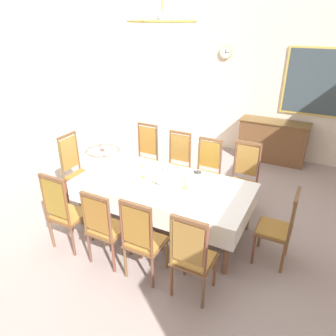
{
  "coord_description": "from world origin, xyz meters",
  "views": [
    {
      "loc": [
        1.89,
        -3.44,
        2.89
      ],
      "look_at": [
        0.06,
        0.08,
        0.98
      ],
      "focal_mm": 33.54,
      "sensor_mm": 36.0,
      "label": 1
    }
  ],
  "objects_px": {
    "chair_head_west": "(77,169)",
    "candlestick_east": "(185,180)",
    "chandelier": "(162,20)",
    "candlestick_west": "(143,170)",
    "dining_table": "(163,187)",
    "chair_south_c": "(143,239)",
    "bowl_far_left": "(169,204)",
    "chair_south_d": "(192,256)",
    "chair_north_d": "(243,178)",
    "sideboard": "(272,141)",
    "chair_north_c": "(206,171)",
    "chair_head_east": "(280,226)",
    "spoon_primary": "(100,185)",
    "mounted_clock": "(226,52)",
    "spoon_secondary": "(206,176)",
    "bowl_near_left": "(106,187)",
    "bowl_far_right": "(173,168)",
    "chair_south_a": "(64,211)",
    "chair_south_b": "(105,226)",
    "soup_tureen": "(163,176)",
    "framed_painting": "(316,82)",
    "chair_north_a": "(145,156)",
    "chair_north_b": "(177,164)",
    "bowl_near_right": "(197,173)"
  },
  "relations": [
    {
      "from": "chandelier",
      "to": "chair_north_c",
      "type": "bearing_deg",
      "value": 74.95
    },
    {
      "from": "dining_table",
      "to": "chair_south_c",
      "type": "relative_size",
      "value": 2.23
    },
    {
      "from": "chair_south_d",
      "to": "bowl_far_right",
      "type": "xyz_separation_m",
      "value": [
        -0.98,
        1.48,
        0.2
      ]
    },
    {
      "from": "chair_south_b",
      "to": "chair_north_c",
      "type": "distance_m",
      "value": 2.11
    },
    {
      "from": "chair_north_a",
      "to": "chair_north_b",
      "type": "distance_m",
      "value": 0.66
    },
    {
      "from": "spoon_primary",
      "to": "bowl_far_right",
      "type": "bearing_deg",
      "value": 52.21
    },
    {
      "from": "candlestick_east",
      "to": "bowl_far_right",
      "type": "height_order",
      "value": "candlestick_east"
    },
    {
      "from": "bowl_near_left",
      "to": "bowl_far_left",
      "type": "distance_m",
      "value": 0.98
    },
    {
      "from": "chair_north_b",
      "to": "spoon_primary",
      "type": "bearing_deg",
      "value": 72.56
    },
    {
      "from": "candlestick_east",
      "to": "chair_south_b",
      "type": "bearing_deg",
      "value": -121.33
    },
    {
      "from": "bowl_near_right",
      "to": "mounted_clock",
      "type": "distance_m",
      "value": 3.43
    },
    {
      "from": "chair_north_c",
      "to": "chair_head_east",
      "type": "height_order",
      "value": "chair_north_c"
    },
    {
      "from": "chair_north_d",
      "to": "candlestick_east",
      "type": "bearing_deg",
      "value": 61.12
    },
    {
      "from": "chair_north_d",
      "to": "soup_tureen",
      "type": "bearing_deg",
      "value": 48.31
    },
    {
      "from": "chair_south_a",
      "to": "spoon_secondary",
      "type": "relative_size",
      "value": 6.46
    },
    {
      "from": "soup_tureen",
      "to": "spoon_primary",
      "type": "height_order",
      "value": "soup_tureen"
    },
    {
      "from": "mounted_clock",
      "to": "bowl_near_left",
      "type": "bearing_deg",
      "value": -94.3
    },
    {
      "from": "chair_south_d",
      "to": "framed_painting",
      "type": "bearing_deg",
      "value": 81.59
    },
    {
      "from": "chair_south_d",
      "to": "soup_tureen",
      "type": "relative_size",
      "value": 3.77
    },
    {
      "from": "chair_head_east",
      "to": "bowl_near_left",
      "type": "relative_size",
      "value": 5.91
    },
    {
      "from": "chair_head_east",
      "to": "sideboard",
      "type": "xyz_separation_m",
      "value": [
        -0.7,
        3.26,
        -0.09
      ]
    },
    {
      "from": "chair_north_a",
      "to": "chair_north_c",
      "type": "xyz_separation_m",
      "value": [
        1.21,
        -0.0,
        -0.02
      ]
    },
    {
      "from": "bowl_near_left",
      "to": "spoon_primary",
      "type": "distance_m",
      "value": 0.12
    },
    {
      "from": "dining_table",
      "to": "mounted_clock",
      "type": "height_order",
      "value": "mounted_clock"
    },
    {
      "from": "chair_north_d",
      "to": "chandelier",
      "type": "bearing_deg",
      "value": 48.58
    },
    {
      "from": "chair_head_west",
      "to": "candlestick_east",
      "type": "height_order",
      "value": "chair_head_west"
    },
    {
      "from": "bowl_far_right",
      "to": "chair_head_west",
      "type": "bearing_deg",
      "value": -163.66
    },
    {
      "from": "sideboard",
      "to": "chair_south_b",
      "type": "bearing_deg",
      "value": 74.0
    },
    {
      "from": "dining_table",
      "to": "candlestick_west",
      "type": "distance_m",
      "value": 0.4
    },
    {
      "from": "chair_head_west",
      "to": "chandelier",
      "type": "distance_m",
      "value": 2.81
    },
    {
      "from": "chair_head_east",
      "to": "candlestick_east",
      "type": "xyz_separation_m",
      "value": [
        -1.31,
        0.0,
        0.32
      ]
    },
    {
      "from": "chair_south_d",
      "to": "candlestick_west",
      "type": "distance_m",
      "value": 1.64
    },
    {
      "from": "chandelier",
      "to": "candlestick_west",
      "type": "bearing_deg",
      "value": -180.0
    },
    {
      "from": "chair_north_b",
      "to": "spoon_primary",
      "type": "relative_size",
      "value": 6.32
    },
    {
      "from": "dining_table",
      "to": "spoon_secondary",
      "type": "distance_m",
      "value": 0.68
    },
    {
      "from": "chair_south_d",
      "to": "candlestick_west",
      "type": "bearing_deg",
      "value": 140.55
    },
    {
      "from": "spoon_secondary",
      "to": "framed_painting",
      "type": "height_order",
      "value": "framed_painting"
    },
    {
      "from": "candlestick_west",
      "to": "mounted_clock",
      "type": "relative_size",
      "value": 1.23
    },
    {
      "from": "chair_south_a",
      "to": "bowl_far_right",
      "type": "xyz_separation_m",
      "value": [
        0.86,
        1.48,
        0.19
      ]
    },
    {
      "from": "mounted_clock",
      "to": "chair_head_west",
      "type": "bearing_deg",
      "value": -110.65
    },
    {
      "from": "candlestick_west",
      "to": "bowl_far_right",
      "type": "xyz_separation_m",
      "value": [
        0.26,
        0.46,
        -0.11
      ]
    },
    {
      "from": "chair_north_b",
      "to": "chair_south_d",
      "type": "xyz_separation_m",
      "value": [
        1.18,
        -2.04,
        -0.0
      ]
    },
    {
      "from": "bowl_far_left",
      "to": "chair_south_d",
      "type": "bearing_deg",
      "value": -43.68
    },
    {
      "from": "dining_table",
      "to": "mounted_clock",
      "type": "relative_size",
      "value": 9.18
    },
    {
      "from": "chair_north_d",
      "to": "sideboard",
      "type": "xyz_separation_m",
      "value": [
        0.04,
        2.24,
        -0.13
      ]
    },
    {
      "from": "chair_head_east",
      "to": "spoon_primary",
      "type": "bearing_deg",
      "value": 101.33
    },
    {
      "from": "bowl_far_left",
      "to": "chair_south_c",
      "type": "bearing_deg",
      "value": -98.02
    },
    {
      "from": "chair_south_b",
      "to": "candlestick_east",
      "type": "relative_size",
      "value": 3.38
    },
    {
      "from": "soup_tureen",
      "to": "candlestick_west",
      "type": "relative_size",
      "value": 0.89
    },
    {
      "from": "mounted_clock",
      "to": "spoon_secondary",
      "type": "bearing_deg",
      "value": -75.32
    }
  ]
}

